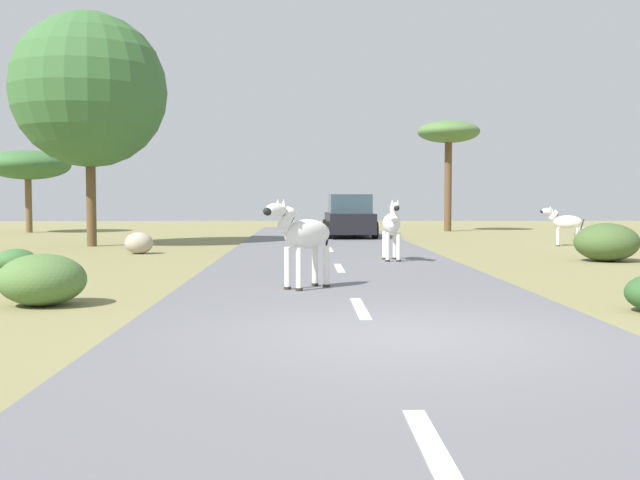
# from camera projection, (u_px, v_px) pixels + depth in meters

# --- Properties ---
(ground_plane) EXTENTS (90.00, 90.00, 0.00)m
(ground_plane) POSITION_uv_depth(u_px,v_px,m) (404.00, 339.00, 8.30)
(ground_plane) COLOR olive
(road) EXTENTS (6.00, 64.00, 0.05)m
(road) POSITION_uv_depth(u_px,v_px,m) (374.00, 337.00, 8.29)
(road) COLOR slate
(road) RESTS_ON ground_plane
(lane_markings) EXTENTS (0.16, 56.00, 0.01)m
(lane_markings) POSITION_uv_depth(u_px,v_px,m) (383.00, 353.00, 7.29)
(lane_markings) COLOR silver
(lane_markings) RESTS_ON road
(zebra_0) EXTENTS (0.43, 1.63, 1.54)m
(zebra_0) POSITION_uv_depth(u_px,v_px,m) (392.00, 224.00, 18.16)
(zebra_0) COLOR silver
(zebra_0) RESTS_ON road
(zebra_3) EXTENTS (1.41, 0.62, 1.36)m
(zebra_3) POSITION_uv_depth(u_px,v_px,m) (565.00, 222.00, 24.59)
(zebra_3) COLOR silver
(zebra_3) RESTS_ON ground_plane
(zebra_4) EXTENTS (1.28, 1.34, 1.55)m
(zebra_4) POSITION_uv_depth(u_px,v_px,m) (304.00, 235.00, 12.48)
(zebra_4) COLOR silver
(zebra_4) RESTS_ON road
(car_0) EXTENTS (2.09, 4.38, 1.74)m
(car_0) POSITION_uv_depth(u_px,v_px,m) (349.00, 217.00, 29.63)
(car_0) COLOR black
(car_0) RESTS_ON road
(tree_1) EXTENTS (5.16, 5.16, 7.83)m
(tree_1) POSITION_uv_depth(u_px,v_px,m) (89.00, 90.00, 24.30)
(tree_1) COLOR brown
(tree_1) RESTS_ON ground_plane
(tree_2) EXTENTS (3.07, 3.07, 5.46)m
(tree_2) POSITION_uv_depth(u_px,v_px,m) (449.00, 135.00, 35.86)
(tree_2) COLOR brown
(tree_2) RESTS_ON ground_plane
(tree_3) EXTENTS (3.96, 3.96, 3.92)m
(tree_3) POSITION_uv_depth(u_px,v_px,m) (28.00, 165.00, 34.56)
(tree_3) COLOR brown
(tree_3) RESTS_ON ground_plane
(bush_0) EXTENTS (1.30, 1.17, 0.78)m
(bush_0) POSITION_uv_depth(u_px,v_px,m) (42.00, 280.00, 10.85)
(bush_0) COLOR #4C7038
(bush_0) RESTS_ON ground_plane
(bush_1) EXTENTS (0.85, 0.77, 0.51)m
(bush_1) POSITION_uv_depth(u_px,v_px,m) (16.00, 260.00, 15.88)
(bush_1) COLOR #386633
(bush_1) RESTS_ON ground_plane
(bush_3) EXTENTS (1.64, 1.48, 0.98)m
(bush_3) POSITION_uv_depth(u_px,v_px,m) (607.00, 242.00, 18.61)
(bush_3) COLOR #425B2D
(bush_3) RESTS_ON ground_plane
(rock_0) EXTENTS (0.82, 0.66, 0.63)m
(rock_0) POSITION_uv_depth(u_px,v_px,m) (139.00, 243.00, 21.14)
(rock_0) COLOR #A89E8C
(rock_0) RESTS_ON ground_plane
(rock_3) EXTENTS (0.82, 0.80, 0.54)m
(rock_3) POSITION_uv_depth(u_px,v_px,m) (585.00, 233.00, 28.29)
(rock_3) COLOR gray
(rock_3) RESTS_ON ground_plane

